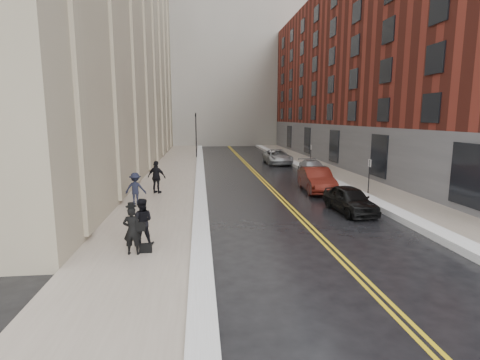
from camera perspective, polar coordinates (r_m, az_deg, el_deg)
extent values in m
plane|color=black|center=(14.22, 3.10, -9.79)|extent=(160.00, 160.00, 0.00)
cube|color=gray|center=(29.70, -10.52, 0.42)|extent=(4.00, 64.00, 0.15)
cube|color=gray|center=(31.65, 14.65, 0.82)|extent=(3.00, 64.00, 0.15)
cube|color=gold|center=(29.97, 2.72, 0.51)|extent=(0.12, 64.00, 0.01)
cube|color=gold|center=(30.00, 3.17, 0.52)|extent=(0.12, 64.00, 0.01)
cube|color=white|center=(29.60, -6.08, 0.60)|extent=(0.70, 60.80, 0.26)
cube|color=white|center=(31.03, 11.46, 0.92)|extent=(0.85, 60.80, 0.30)
cube|color=maroon|center=(41.46, 23.07, 14.76)|extent=(14.00, 50.00, 18.00)
cube|color=slate|center=(82.70, 5.71, 21.58)|extent=(22.00, 18.00, 44.00)
cylinder|color=black|center=(43.29, -6.71, 6.70)|extent=(0.12, 0.12, 5.20)
imported|color=black|center=(43.24, -6.76, 9.35)|extent=(0.18, 0.15, 0.90)
cylinder|color=black|center=(23.79, 19.04, 0.30)|extent=(0.06, 0.06, 2.20)
cube|color=white|center=(23.67, 19.16, 2.45)|extent=(0.02, 0.35, 0.45)
cylinder|color=black|center=(34.92, 10.72, 3.46)|extent=(0.06, 0.06, 2.20)
cube|color=white|center=(34.84, 10.76, 4.93)|extent=(0.02, 0.35, 0.45)
imported|color=black|center=(19.41, 16.41, -2.87)|extent=(1.80, 3.97, 1.32)
imported|color=#44120C|center=(24.42, 11.56, 0.06)|extent=(1.92, 4.73, 1.53)
imported|color=#97999E|center=(30.58, 11.03, 1.73)|extent=(1.99, 4.47, 1.27)
imported|color=#A9ADB2|center=(38.38, 5.71, 3.55)|extent=(2.43, 5.22, 1.45)
imported|color=black|center=(13.09, -16.11, -7.42)|extent=(0.63, 0.43, 1.65)
imported|color=black|center=(13.96, -14.75, -6.16)|extent=(0.83, 0.65, 1.71)
imported|color=black|center=(20.44, -15.63, -1.27)|extent=(1.15, 0.73, 1.69)
imported|color=black|center=(23.10, -12.59, 0.43)|extent=(1.25, 0.89, 1.97)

